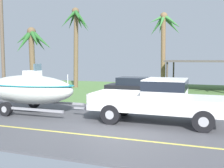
% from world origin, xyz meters
% --- Properties ---
extents(ground, '(36.00, 22.00, 0.11)m').
position_xyz_m(ground, '(0.00, 8.38, -0.01)').
color(ground, '#4C4C51').
extents(pickup_truck_towing, '(5.62, 2.06, 1.82)m').
position_xyz_m(pickup_truck_towing, '(1.77, 0.81, 1.02)').
color(pickup_truck_towing, silver).
rests_on(pickup_truck_towing, ground).
extents(boat_on_trailer, '(6.09, 2.36, 2.39)m').
position_xyz_m(boat_on_trailer, '(-4.85, 0.81, 1.15)').
color(boat_on_trailer, gray).
rests_on(boat_on_trailer, ground).
extents(parked_sedan_near, '(4.60, 1.87, 1.38)m').
position_xyz_m(parked_sedan_near, '(-0.88, 7.44, 0.67)').
color(parked_sedan_near, black).
rests_on(parked_sedan_near, ground).
extents(carport_awning, '(7.04, 4.75, 2.51)m').
position_xyz_m(carport_awning, '(3.71, 12.99, 2.39)').
color(carport_awning, '#4C4238').
rests_on(carport_awning, ground).
extents(palm_tree_near_right, '(2.80, 3.31, 7.18)m').
position_xyz_m(palm_tree_near_right, '(-7.73, 11.63, 5.27)').
color(palm_tree_near_right, brown).
rests_on(palm_tree_near_right, ground).
extents(palm_tree_mid, '(3.13, 3.01, 4.97)m').
position_xyz_m(palm_tree_mid, '(-8.90, 6.72, 3.65)').
color(palm_tree_mid, brown).
rests_on(palm_tree_mid, ground).
extents(palm_tree_far_left, '(2.88, 3.26, 6.53)m').
position_xyz_m(palm_tree_far_left, '(-0.13, 12.96, 4.89)').
color(palm_tree_far_left, brown).
rests_on(palm_tree_far_left, ground).
extents(utility_pole, '(0.24, 1.80, 8.29)m').
position_xyz_m(utility_pole, '(-10.01, 4.90, 4.30)').
color(utility_pole, brown).
rests_on(utility_pole, ground).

